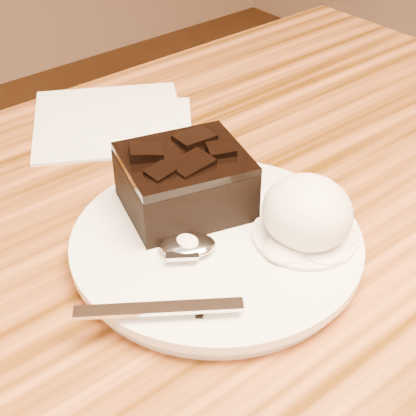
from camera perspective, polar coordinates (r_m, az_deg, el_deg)
plate at (r=0.51m, az=0.72°, el=-3.29°), size 0.22×0.22×0.02m
brownie at (r=0.52m, az=-2.01°, el=1.98°), size 0.11×0.11×0.04m
ice_cream_scoop at (r=0.50m, az=8.54°, el=-0.38°), size 0.07×0.07×0.06m
melt_puddle at (r=0.51m, az=8.32°, el=-2.37°), size 0.08×0.08×0.00m
spoon at (r=0.49m, az=-1.77°, el=-3.37°), size 0.15×0.12×0.01m
napkin at (r=0.70m, az=-8.54°, el=7.58°), size 0.21×0.21×0.01m
crumb_a at (r=0.53m, az=7.20°, el=-0.44°), size 0.01×0.01×0.00m
crumb_b at (r=0.44m, az=-0.75°, el=-9.17°), size 0.01×0.01×0.00m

